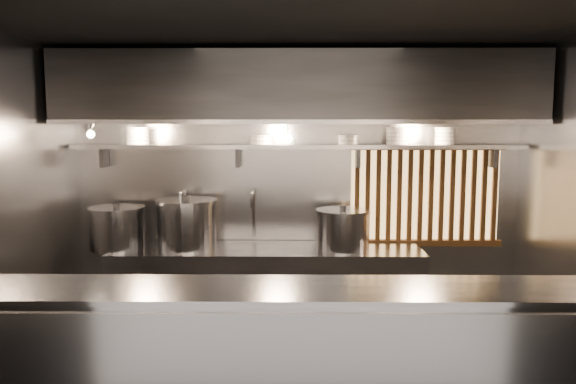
{
  "coord_description": "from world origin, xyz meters",
  "views": [
    {
      "loc": [
        -0.05,
        -4.22,
        2.11
      ],
      "look_at": [
        -0.09,
        0.55,
        1.52
      ],
      "focal_mm": 35.0,
      "sensor_mm": 36.0,
      "label": 1
    }
  ],
  "objects_px": {
    "heat_lamp": "(88,128)",
    "stock_pot_right": "(343,229)",
    "stock_pot_left": "(117,228)",
    "stock_pot_mid": "(187,224)",
    "pendant_bulb": "(288,139)"
  },
  "relations": [
    {
      "from": "pendant_bulb",
      "to": "stock_pot_left",
      "type": "bearing_deg",
      "value": -176.58
    },
    {
      "from": "heat_lamp",
      "to": "stock_pot_right",
      "type": "distance_m",
      "value": 2.53
    },
    {
      "from": "pendant_bulb",
      "to": "stock_pot_mid",
      "type": "bearing_deg",
      "value": -175.69
    },
    {
      "from": "heat_lamp",
      "to": "stock_pot_mid",
      "type": "xyz_separation_m",
      "value": [
        0.82,
        0.28,
        -0.93
      ]
    },
    {
      "from": "pendant_bulb",
      "to": "stock_pot_mid",
      "type": "height_order",
      "value": "pendant_bulb"
    },
    {
      "from": "heat_lamp",
      "to": "pendant_bulb",
      "type": "bearing_deg",
      "value": 11.0
    },
    {
      "from": "stock_pot_mid",
      "to": "pendant_bulb",
      "type": "bearing_deg",
      "value": 4.31
    },
    {
      "from": "stock_pot_left",
      "to": "stock_pot_right",
      "type": "bearing_deg",
      "value": -0.55
    },
    {
      "from": "stock_pot_left",
      "to": "stock_pot_right",
      "type": "xyz_separation_m",
      "value": [
        2.18,
        -0.02,
        -0.01
      ]
    },
    {
      "from": "stock_pot_right",
      "to": "heat_lamp",
      "type": "bearing_deg",
      "value": -174.36
    },
    {
      "from": "stock_pot_left",
      "to": "pendant_bulb",
      "type": "bearing_deg",
      "value": 3.42
    },
    {
      "from": "heat_lamp",
      "to": "stock_pot_mid",
      "type": "relative_size",
      "value": 0.45
    },
    {
      "from": "heat_lamp",
      "to": "stock_pot_right",
      "type": "bearing_deg",
      "value": 5.64
    },
    {
      "from": "heat_lamp",
      "to": "stock_pot_left",
      "type": "bearing_deg",
      "value": 59.5
    },
    {
      "from": "stock_pot_left",
      "to": "stock_pot_mid",
      "type": "relative_size",
      "value": 0.85
    }
  ]
}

